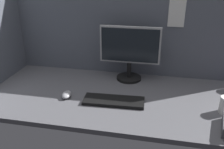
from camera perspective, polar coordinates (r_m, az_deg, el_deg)
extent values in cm
cube|color=#515156|center=(158.79, 1.65, -5.10)|extent=(180.00, 80.00, 3.00)
cube|color=#565B66|center=(179.71, 3.91, 12.16)|extent=(180.00, 5.00, 78.12)
cube|color=white|center=(174.28, 15.00, 13.78)|extent=(11.05, 0.40, 18.71)
cylinder|color=black|center=(178.97, 3.98, -0.78)|extent=(18.00, 18.00, 1.80)
cylinder|color=black|center=(176.40, 4.04, 1.11)|extent=(3.20, 3.20, 11.00)
cube|color=#B7B7B7|center=(171.05, 4.26, 6.97)|extent=(42.58, 2.40, 26.08)
cube|color=black|center=(169.72, 4.20, 6.84)|extent=(40.18, 0.60, 23.68)
cube|color=black|center=(148.36, 0.41, -6.23)|extent=(37.58, 14.76, 2.00)
ellipsoid|color=#99999E|center=(156.45, -10.64, -4.68)|extent=(6.48, 10.08, 3.40)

